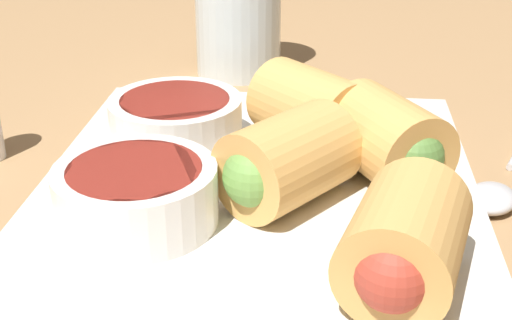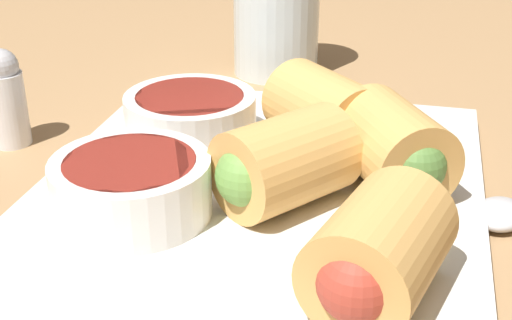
{
  "view_description": "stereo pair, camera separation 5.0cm",
  "coord_description": "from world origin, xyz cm",
  "px_view_note": "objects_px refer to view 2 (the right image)",
  "views": [
    {
      "loc": [
        -38.15,
        -0.97,
        24.24
      ],
      "look_at": [
        -0.41,
        2.98,
        5.64
      ],
      "focal_mm": 50.0,
      "sensor_mm": 36.0,
      "label": 1
    },
    {
      "loc": [
        -37.3,
        -5.9,
        24.24
      ],
      "look_at": [
        -0.41,
        2.98,
        5.64
      ],
      "focal_mm": 50.0,
      "sensor_mm": 36.0,
      "label": 2
    }
  ],
  "objects_px": {
    "dipping_bowl_far": "(190,116)",
    "drinking_glass": "(276,6)",
    "salt_shaker": "(5,98)",
    "spoon": "(511,201)",
    "dipping_bowl_near": "(131,185)",
    "serving_plate": "(256,202)"
  },
  "relations": [
    {
      "from": "spoon",
      "to": "drinking_glass",
      "type": "distance_m",
      "value": 0.3
    },
    {
      "from": "spoon",
      "to": "dipping_bowl_far",
      "type": "bearing_deg",
      "value": 84.12
    },
    {
      "from": "dipping_bowl_near",
      "to": "drinking_glass",
      "type": "relative_size",
      "value": 0.72
    },
    {
      "from": "dipping_bowl_near",
      "to": "drinking_glass",
      "type": "bearing_deg",
      "value": -3.48
    },
    {
      "from": "spoon",
      "to": "drinking_glass",
      "type": "relative_size",
      "value": 1.56
    },
    {
      "from": "salt_shaker",
      "to": "spoon",
      "type": "bearing_deg",
      "value": -92.77
    },
    {
      "from": "dipping_bowl_near",
      "to": "dipping_bowl_far",
      "type": "distance_m",
      "value": 0.1
    },
    {
      "from": "dipping_bowl_near",
      "to": "dipping_bowl_far",
      "type": "relative_size",
      "value": 1.0
    },
    {
      "from": "dipping_bowl_far",
      "to": "drinking_glass",
      "type": "xyz_separation_m",
      "value": [
        0.2,
        -0.02,
        0.03
      ]
    },
    {
      "from": "serving_plate",
      "to": "salt_shaker",
      "type": "height_order",
      "value": "salt_shaker"
    },
    {
      "from": "dipping_bowl_far",
      "to": "spoon",
      "type": "bearing_deg",
      "value": -95.88
    },
    {
      "from": "dipping_bowl_near",
      "to": "spoon",
      "type": "bearing_deg",
      "value": -69.15
    },
    {
      "from": "dipping_bowl_far",
      "to": "drinking_glass",
      "type": "relative_size",
      "value": 0.72
    },
    {
      "from": "salt_shaker",
      "to": "drinking_glass",
      "type": "bearing_deg",
      "value": -37.47
    },
    {
      "from": "dipping_bowl_far",
      "to": "salt_shaker",
      "type": "distance_m",
      "value": 0.14
    },
    {
      "from": "spoon",
      "to": "salt_shaker",
      "type": "distance_m",
      "value": 0.35
    },
    {
      "from": "dipping_bowl_near",
      "to": "dipping_bowl_far",
      "type": "xyz_separation_m",
      "value": [
        0.1,
        -0.0,
        0.0
      ]
    },
    {
      "from": "drinking_glass",
      "to": "spoon",
      "type": "bearing_deg",
      "value": -138.43
    },
    {
      "from": "drinking_glass",
      "to": "dipping_bowl_near",
      "type": "bearing_deg",
      "value": 176.52
    },
    {
      "from": "dipping_bowl_near",
      "to": "drinking_glass",
      "type": "height_order",
      "value": "drinking_glass"
    },
    {
      "from": "dipping_bowl_near",
      "to": "salt_shaker",
      "type": "bearing_deg",
      "value": 54.42
    },
    {
      "from": "serving_plate",
      "to": "drinking_glass",
      "type": "height_order",
      "value": "drinking_glass"
    }
  ]
}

